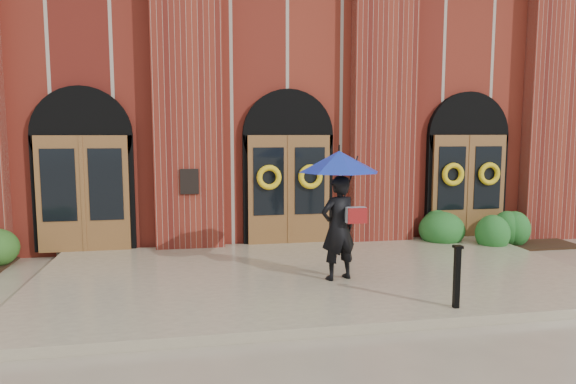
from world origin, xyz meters
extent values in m
plane|color=gray|center=(0.00, 0.00, 0.00)|extent=(90.00, 90.00, 0.00)
cube|color=tan|center=(0.00, 0.15, 0.07)|extent=(10.00, 5.30, 0.15)
cube|color=maroon|center=(0.00, 8.90, 3.50)|extent=(16.00, 12.00, 7.00)
cube|color=black|center=(-2.25, 2.47, 1.65)|extent=(0.40, 0.05, 0.55)
cube|color=maroon|center=(-2.25, 2.73, 3.50)|extent=(1.50, 0.45, 7.00)
cube|color=maroon|center=(2.25, 2.73, 3.50)|extent=(1.50, 0.45, 7.00)
cube|color=maroon|center=(6.75, 2.73, 3.50)|extent=(1.50, 0.45, 7.00)
cube|color=brown|center=(-4.50, 2.71, 1.40)|extent=(1.90, 0.10, 2.50)
cylinder|color=black|center=(-4.50, 2.85, 2.65)|extent=(2.10, 0.22, 2.10)
cube|color=brown|center=(0.00, 2.71, 1.40)|extent=(1.90, 0.10, 2.50)
cylinder|color=black|center=(0.00, 2.85, 2.65)|extent=(2.10, 0.22, 2.10)
cube|color=brown|center=(4.50, 2.71, 1.40)|extent=(1.90, 0.10, 2.50)
cylinder|color=black|center=(4.50, 2.85, 2.65)|extent=(2.10, 0.22, 2.10)
torus|color=yellow|center=(-0.48, 2.59, 1.70)|extent=(0.57, 0.13, 0.57)
torus|color=yellow|center=(0.48, 2.59, 1.70)|extent=(0.57, 0.13, 0.57)
torus|color=yellow|center=(4.02, 2.59, 1.70)|extent=(0.57, 0.13, 0.57)
torus|color=yellow|center=(4.98, 2.59, 1.70)|extent=(0.57, 0.13, 0.57)
imported|color=black|center=(0.30, -0.38, 1.06)|extent=(0.76, 0.60, 1.83)
cone|color=#142CA0|center=(0.30, -0.38, 2.22)|extent=(1.75, 1.75, 0.37)
cylinder|color=black|center=(0.35, -0.43, 1.73)|extent=(0.02, 0.02, 0.61)
cube|color=#B3B6B9|center=(0.56, -0.52, 1.31)|extent=(0.37, 0.26, 0.27)
cube|color=maroon|center=(0.56, -0.62, 1.31)|extent=(0.33, 0.12, 0.27)
cube|color=black|center=(1.60, -2.12, 0.60)|extent=(0.08, 0.08, 0.89)
cube|color=black|center=(1.60, -2.12, 1.06)|extent=(0.13, 0.13, 0.04)
ellipsoid|color=#205D21|center=(5.20, 2.20, 0.40)|extent=(3.09, 1.24, 0.79)
camera|label=1|loc=(-2.15, -8.84, 2.71)|focal=32.00mm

